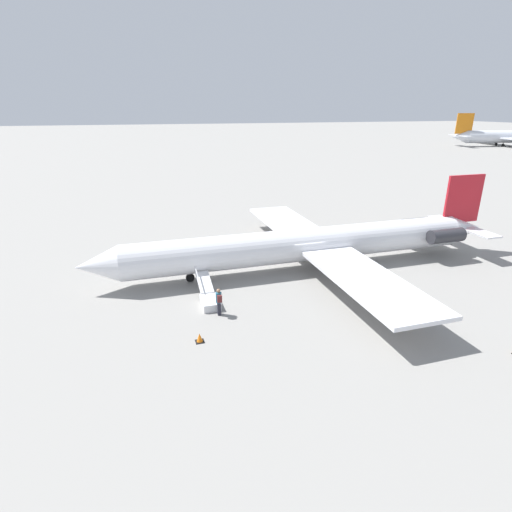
% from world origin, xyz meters
% --- Properties ---
extents(ground_plane, '(600.00, 600.00, 0.00)m').
position_xyz_m(ground_plane, '(0.00, 0.00, 0.00)').
color(ground_plane, gray).
extents(airplane_main, '(33.44, 25.51, 6.70)m').
position_xyz_m(airplane_main, '(-0.97, 0.01, 2.00)').
color(airplane_main, silver).
rests_on(airplane_main, ground).
extents(airplane_far_right, '(38.45, 29.10, 10.30)m').
position_xyz_m(airplane_far_right, '(-106.67, -78.51, 3.08)').
color(airplane_far_right, silver).
rests_on(airplane_far_right, ground).
extents(boarding_stairs, '(1.11, 4.02, 1.68)m').
position_xyz_m(boarding_stairs, '(8.22, 3.76, 0.37)').
color(boarding_stairs, silver).
rests_on(boarding_stairs, ground).
extents(passenger, '(0.36, 0.54, 1.74)m').
position_xyz_m(passenger, '(7.91, 5.46, 1.00)').
color(passenger, '#23232D').
rests_on(passenger, ground).
extents(traffic_cone_near_stairs, '(0.47, 0.47, 0.51)m').
position_xyz_m(traffic_cone_near_stairs, '(9.58, 8.09, 0.23)').
color(traffic_cone_near_stairs, black).
rests_on(traffic_cone_near_stairs, ground).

